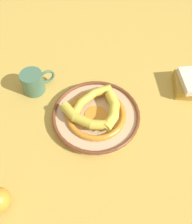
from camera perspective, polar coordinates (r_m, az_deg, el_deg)
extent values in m
plane|color=gold|center=(0.98, 0.04, -0.76)|extent=(2.80, 2.80, 0.00)
cylinder|color=tan|center=(0.96, 0.00, -1.06)|extent=(0.31, 0.31, 0.02)
torus|color=orange|center=(0.95, 0.00, -0.56)|extent=(0.22, 0.22, 0.02)
cylinder|color=orange|center=(0.95, 0.00, -0.65)|extent=(0.08, 0.08, 0.00)
torus|color=brown|center=(0.95, 0.00, -0.58)|extent=(0.32, 0.32, 0.01)
cylinder|color=gold|center=(0.93, -5.79, 0.16)|extent=(0.05, 0.07, 0.03)
cylinder|color=gold|center=(0.90, -2.86, -1.94)|extent=(0.05, 0.07, 0.03)
cylinder|color=gold|center=(0.89, 1.06, -2.81)|extent=(0.07, 0.07, 0.03)
sphere|color=gold|center=(0.91, -4.64, -1.16)|extent=(0.03, 0.03, 0.03)
sphere|color=gold|center=(0.89, -1.03, -2.74)|extent=(0.03, 0.03, 0.03)
cone|color=#472D19|center=(0.95, -6.90, 1.43)|extent=(0.03, 0.04, 0.03)
sphere|color=black|center=(0.89, 3.14, -2.87)|extent=(0.02, 0.02, 0.02)
cylinder|color=yellow|center=(0.90, 3.01, -2.25)|extent=(0.06, 0.04, 0.04)
cylinder|color=yellow|center=(0.93, 3.98, 0.30)|extent=(0.06, 0.06, 0.04)
cylinder|color=yellow|center=(0.96, 3.55, 2.82)|extent=(0.06, 0.06, 0.04)
sphere|color=yellow|center=(0.91, 3.85, -1.05)|extent=(0.04, 0.04, 0.04)
sphere|color=yellow|center=(0.94, 4.11, 1.61)|extent=(0.04, 0.04, 0.04)
cone|color=#472D19|center=(0.89, 2.14, -3.48)|extent=(0.04, 0.03, 0.03)
sphere|color=black|center=(0.97, 3.00, 4.00)|extent=(0.02, 0.02, 0.02)
cylinder|color=gold|center=(0.98, 1.41, 4.69)|extent=(0.07, 0.06, 0.03)
cylinder|color=gold|center=(0.96, -1.82, 3.11)|extent=(0.07, 0.04, 0.03)
cylinder|color=gold|center=(0.93, -4.15, 0.55)|extent=(0.07, 0.05, 0.03)
sphere|color=gold|center=(0.98, -0.39, 4.17)|extent=(0.03, 0.03, 0.03)
sphere|color=gold|center=(0.95, -3.28, 2.03)|extent=(0.03, 0.03, 0.03)
cone|color=#472D19|center=(0.99, 3.19, 5.21)|extent=(0.03, 0.03, 0.02)
sphere|color=black|center=(0.92, -5.04, -0.99)|extent=(0.02, 0.02, 0.02)
cylinder|color=#477056|center=(1.05, -13.61, 6.29)|extent=(0.09, 0.09, 0.09)
cylinder|color=#331C0F|center=(1.03, -13.98, 7.54)|extent=(0.07, 0.07, 0.01)
torus|color=#477056|center=(1.06, -10.62, 7.59)|extent=(0.06, 0.03, 0.06)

